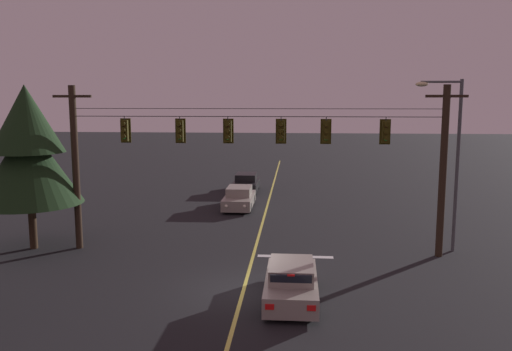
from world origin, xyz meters
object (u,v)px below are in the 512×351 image
(traffic_light_centre, at_px, (228,131))
(car_oncoming_lead, at_px, (239,198))
(traffic_light_right_inner, at_px, (281,131))
(tree_verge_far, at_px, (28,151))
(street_lamp_corner, at_px, (451,149))
(traffic_light_far_right, at_px, (386,132))
(traffic_light_rightmost, at_px, (326,132))
(traffic_light_left_inner, at_px, (180,131))
(traffic_light_leftmost, at_px, (125,131))
(car_waiting_near_lane, at_px, (291,282))
(car_oncoming_trailing, at_px, (246,183))

(traffic_light_centre, relative_size, car_oncoming_lead, 0.28)
(traffic_light_right_inner, relative_size, tree_verge_far, 0.16)
(street_lamp_corner, bearing_deg, traffic_light_centre, -174.99)
(car_oncoming_lead, bearing_deg, traffic_light_far_right, -52.04)
(traffic_light_rightmost, relative_size, car_oncoming_lead, 0.28)
(traffic_light_rightmost, xyz_separation_m, street_lamp_corner, (5.70, 0.88, -0.83))
(traffic_light_rightmost, bearing_deg, traffic_light_left_inner, 180.00)
(traffic_light_rightmost, height_order, street_lamp_corner, street_lamp_corner)
(traffic_light_leftmost, bearing_deg, traffic_light_right_inner, 0.00)
(traffic_light_leftmost, bearing_deg, street_lamp_corner, 3.41)
(traffic_light_right_inner, xyz_separation_m, car_oncoming_lead, (-2.97, 9.71, -4.94))
(car_oncoming_lead, xyz_separation_m, tree_verge_far, (-8.70, -9.93, 4.01))
(traffic_light_left_inner, distance_m, traffic_light_right_inner, 4.58)
(traffic_light_right_inner, height_order, car_waiting_near_lane, traffic_light_right_inner)
(traffic_light_rightmost, height_order, car_oncoming_trailing, traffic_light_rightmost)
(car_waiting_near_lane, bearing_deg, traffic_light_left_inner, 131.98)
(traffic_light_centre, height_order, car_waiting_near_lane, traffic_light_centre)
(car_waiting_near_lane, relative_size, car_oncoming_trailing, 0.98)
(car_waiting_near_lane, bearing_deg, tree_verge_far, 155.77)
(traffic_light_far_right, height_order, car_oncoming_trailing, traffic_light_far_right)
(car_waiting_near_lane, bearing_deg, car_oncoming_lead, 102.94)
(traffic_light_leftmost, xyz_separation_m, street_lamp_corner, (14.84, 0.88, -0.83))
(traffic_light_left_inner, distance_m, tree_verge_far, 7.15)
(traffic_light_centre, relative_size, tree_verge_far, 0.16)
(car_oncoming_lead, bearing_deg, traffic_light_left_inner, -99.41)
(traffic_light_far_right, bearing_deg, street_lamp_corner, 15.92)
(car_waiting_near_lane, height_order, street_lamp_corner, street_lamp_corner)
(traffic_light_leftmost, height_order, traffic_light_right_inner, same)
(street_lamp_corner, bearing_deg, traffic_light_far_right, -164.08)
(traffic_light_far_right, bearing_deg, traffic_light_right_inner, 180.00)
(traffic_light_right_inner, relative_size, car_oncoming_trailing, 0.28)
(car_oncoming_lead, bearing_deg, traffic_light_leftmost, -113.21)
(street_lamp_corner, bearing_deg, tree_verge_far, -176.73)
(traffic_light_right_inner, relative_size, car_oncoming_lead, 0.28)
(traffic_light_leftmost, relative_size, tree_verge_far, 0.16)
(car_oncoming_trailing, bearing_deg, traffic_light_right_inner, -78.86)
(traffic_light_far_right, xyz_separation_m, car_oncoming_lead, (-7.57, 9.71, -4.94))
(traffic_light_rightmost, height_order, car_oncoming_lead, traffic_light_rightmost)
(traffic_light_right_inner, xyz_separation_m, traffic_light_far_right, (4.60, 0.00, 0.00))
(traffic_light_leftmost, relative_size, traffic_light_far_right, 1.00)
(traffic_light_leftmost, distance_m, car_oncoming_trailing, 17.02)
(street_lamp_corner, bearing_deg, traffic_light_leftmost, -176.59)
(traffic_light_leftmost, bearing_deg, traffic_light_rightmost, 0.00)
(traffic_light_right_inner, relative_size, traffic_light_far_right, 1.00)
(car_oncoming_lead, bearing_deg, street_lamp_corner, -39.59)
(traffic_light_leftmost, distance_m, traffic_light_rightmost, 9.14)
(car_waiting_near_lane, distance_m, car_oncoming_lead, 15.84)
(street_lamp_corner, bearing_deg, traffic_light_rightmost, -171.19)
(street_lamp_corner, distance_m, tree_verge_far, 19.40)
(traffic_light_left_inner, relative_size, car_oncoming_trailing, 0.28)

